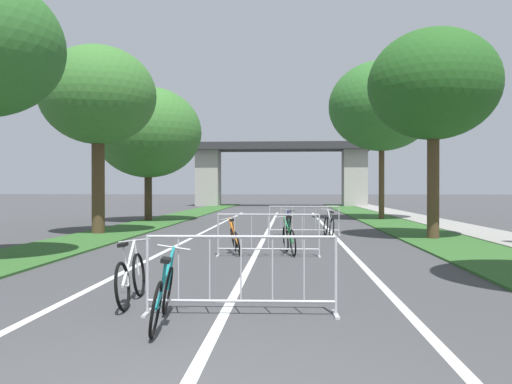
% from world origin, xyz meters
% --- Properties ---
extents(grass_verge_left, '(2.47, 55.67, 0.05)m').
position_xyz_m(grass_verge_left, '(-5.67, 22.77, 0.03)').
color(grass_verge_left, '#2D5B26').
rests_on(grass_verge_left, ground).
extents(grass_verge_right, '(2.47, 55.67, 0.05)m').
position_xyz_m(grass_verge_right, '(5.67, 22.77, 0.03)').
color(grass_verge_right, '#2D5B26').
rests_on(grass_verge_right, ground).
extents(sidewalk_path_right, '(2.07, 55.67, 0.08)m').
position_xyz_m(sidewalk_path_right, '(7.94, 22.77, 0.04)').
color(sidewalk_path_right, gray).
rests_on(sidewalk_path_right, ground).
extents(lane_stripe_center, '(0.14, 32.20, 0.01)m').
position_xyz_m(lane_stripe_center, '(0.00, 16.10, 0.00)').
color(lane_stripe_center, silver).
rests_on(lane_stripe_center, ground).
extents(lane_stripe_right_lane, '(0.14, 32.20, 0.01)m').
position_xyz_m(lane_stripe_right_lane, '(2.44, 16.10, 0.00)').
color(lane_stripe_right_lane, silver).
rests_on(lane_stripe_right_lane, ground).
extents(lane_stripe_left_lane, '(0.14, 32.20, 0.01)m').
position_xyz_m(lane_stripe_left_lane, '(-2.44, 16.10, 0.00)').
color(lane_stripe_left_lane, silver).
rests_on(lane_stripe_left_lane, ground).
extents(overpass_bridge, '(17.20, 3.91, 6.06)m').
position_xyz_m(overpass_bridge, '(0.00, 46.00, 4.06)').
color(overpass_bridge, '#2D2D30').
rests_on(overpass_bridge, ground).
extents(tree_left_oak_mid, '(4.20, 4.20, 6.86)m').
position_xyz_m(tree_left_oak_mid, '(-6.11, 14.81, 5.04)').
color(tree_left_oak_mid, '#4C3823').
rests_on(tree_left_oak_mid, ground).
extents(tree_left_oak_near, '(5.46, 5.46, 6.88)m').
position_xyz_m(tree_left_oak_near, '(-6.39, 22.47, 4.55)').
color(tree_left_oak_near, '#3D2D1E').
rests_on(tree_left_oak_near, ground).
extents(tree_right_maple_mid, '(4.24, 4.24, 6.88)m').
position_xyz_m(tree_right_maple_mid, '(5.56, 13.67, 5.05)').
color(tree_right_maple_mid, '#4C3823').
rests_on(tree_right_maple_mid, ground).
extents(tree_right_pine_far, '(5.64, 5.64, 8.49)m').
position_xyz_m(tree_right_pine_far, '(5.78, 24.39, 6.08)').
color(tree_right_pine_far, '#4C3823').
rests_on(tree_right_pine_far, ground).
extents(crowd_barrier_nearest, '(2.56, 0.52, 1.05)m').
position_xyz_m(crowd_barrier_nearest, '(0.22, 3.24, 0.52)').
color(crowd_barrier_nearest, '#ADADB2').
rests_on(crowd_barrier_nearest, ground).
extents(crowd_barrier_second, '(2.55, 0.47, 1.05)m').
position_xyz_m(crowd_barrier_second, '(0.34, 9.13, 0.52)').
color(crowd_barrier_second, '#ADADB2').
rests_on(crowd_barrier_second, ground).
extents(crowd_barrier_third, '(2.56, 0.50, 1.05)m').
position_xyz_m(crowd_barrier_third, '(1.38, 15.02, 0.52)').
color(crowd_barrier_third, '#ADADB2').
rests_on(crowd_barrier_third, ground).
extents(bicycle_blue_0, '(0.54, 1.68, 0.95)m').
position_xyz_m(bicycle_blue_0, '(0.79, 15.58, 0.36)').
color(bicycle_blue_0, black).
rests_on(bicycle_blue_0, ground).
extents(bicycle_teal_1, '(0.44, 1.74, 0.93)m').
position_xyz_m(bicycle_teal_1, '(-0.68, 2.67, 0.37)').
color(bicycle_teal_1, black).
rests_on(bicycle_teal_1, ground).
extents(bicycle_silver_2, '(0.49, 1.75, 0.96)m').
position_xyz_m(bicycle_silver_2, '(2.23, 14.50, 0.37)').
color(bicycle_silver_2, black).
rests_on(bicycle_silver_2, ground).
extents(bicycle_orange_3, '(0.71, 1.63, 0.94)m').
position_xyz_m(bicycle_orange_3, '(-0.54, 9.65, 0.36)').
color(bicycle_orange_3, black).
rests_on(bicycle_orange_3, ground).
extents(bicycle_green_4, '(0.58, 1.62, 0.99)m').
position_xyz_m(bicycle_green_4, '(0.85, 9.62, 0.38)').
color(bicycle_green_4, black).
rests_on(bicycle_green_4, ground).
extents(bicycle_white_5, '(0.49, 1.64, 0.91)m').
position_xyz_m(bicycle_white_5, '(-1.43, 3.80, 0.37)').
color(bicycle_white_5, black).
rests_on(bicycle_white_5, ground).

